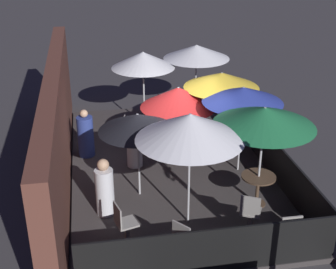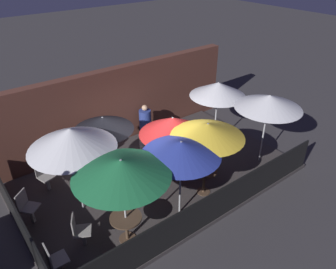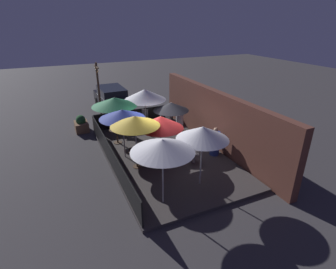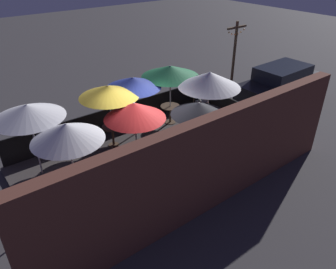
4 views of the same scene
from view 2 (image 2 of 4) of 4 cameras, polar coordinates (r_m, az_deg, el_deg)
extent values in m
plane|color=#383538|center=(10.43, -1.77, -7.51)|extent=(60.00, 60.00, 0.00)
cube|color=#383333|center=(10.40, -1.77, -7.25)|extent=(8.32, 5.02, 0.12)
cube|color=brown|center=(11.71, -9.80, 4.64)|extent=(9.92, 0.36, 2.81)
cube|color=black|center=(8.63, 8.06, -12.31)|extent=(8.12, 0.05, 0.95)
cube|color=black|center=(8.91, -24.48, -13.78)|extent=(0.05, 4.82, 0.95)
cylinder|color=#B2B2B7|center=(9.07, 6.55, -4.40)|extent=(0.05, 0.05, 2.28)
cone|color=gold|center=(8.57, 6.92, 0.76)|extent=(1.98, 1.98, 0.40)
cylinder|color=#B2B2B7|center=(7.68, -7.61, -11.63)|extent=(0.05, 0.05, 2.36)
cone|color=#1E6B3D|center=(7.07, -8.14, -5.77)|extent=(2.18, 2.18, 0.41)
cylinder|color=#B2B2B7|center=(11.47, 8.36, 3.54)|extent=(0.05, 0.05, 2.33)
cone|color=silver|center=(11.08, 8.71, 7.82)|extent=(1.89, 1.89, 0.48)
cylinder|color=#B2B2B7|center=(9.94, -10.81, -2.24)|extent=(0.05, 0.05, 2.03)
cone|color=black|center=(9.53, -11.28, 1.91)|extent=(1.77, 1.77, 0.40)
cylinder|color=#B2B2B7|center=(10.82, 16.40, 0.86)|extent=(0.05, 0.05, 2.35)
cone|color=silver|center=(10.39, 17.16, 5.50)|extent=(2.06, 2.06, 0.42)
cylinder|color=#B2B2B7|center=(8.73, -15.56, -6.16)|extent=(0.05, 0.05, 2.50)
cone|color=silver|center=(8.21, -16.49, -0.68)|extent=(2.17, 2.17, 0.55)
cylinder|color=#B2B2B7|center=(9.75, 0.77, -2.33)|extent=(0.05, 0.05, 2.03)
cone|color=red|center=(9.37, 0.80, 1.52)|extent=(1.96, 1.96, 0.53)
cylinder|color=#B2B2B7|center=(8.36, 2.14, -7.80)|extent=(0.05, 0.05, 2.24)
cone|color=#283893|center=(7.82, 2.27, -2.43)|extent=(1.97, 1.97, 0.38)
cylinder|color=#4C3828|center=(9.76, 6.17, -9.85)|extent=(0.39, 0.39, 0.02)
cylinder|color=#4C3828|center=(9.53, 6.28, -8.20)|extent=(0.08, 0.08, 0.74)
cylinder|color=#4C3828|center=(9.30, 6.42, -6.33)|extent=(0.70, 0.70, 0.04)
cylinder|color=#4C3828|center=(8.50, -7.05, -17.50)|extent=(0.42, 0.42, 0.02)
cylinder|color=#4C3828|center=(8.26, -7.20, -15.94)|extent=(0.08, 0.08, 0.69)
cylinder|color=#4C3828|center=(8.01, -7.37, -14.15)|extent=(0.77, 0.77, 0.04)
cube|color=gray|center=(8.00, -18.28, -21.08)|extent=(0.08, 0.08, 0.44)
cube|color=gray|center=(7.82, -18.58, -19.96)|extent=(0.41, 0.41, 0.04)
cube|color=gray|center=(7.62, -20.21, -19.28)|extent=(0.04, 0.40, 0.44)
cube|color=gray|center=(10.29, -20.18, -7.99)|extent=(0.10, 0.10, 0.43)
cube|color=gray|center=(10.15, -20.42, -6.95)|extent=(0.49, 0.49, 0.04)
cube|color=gray|center=(10.15, -21.24, -5.46)|extent=(0.39, 0.14, 0.44)
cube|color=gray|center=(9.35, -22.60, -12.82)|extent=(0.11, 0.11, 0.48)
cube|color=gray|center=(9.19, -22.92, -11.63)|extent=(0.56, 0.56, 0.04)
cube|color=gray|center=(9.13, -24.17, -10.25)|extent=(0.33, 0.28, 0.44)
cube|color=gray|center=(11.42, 0.68, -1.70)|extent=(0.10, 0.10, 0.44)
cube|color=gray|center=(11.29, 0.69, -0.67)|extent=(0.49, 0.49, 0.04)
cube|color=gray|center=(11.32, 0.35, 0.80)|extent=(0.39, 0.14, 0.44)
cube|color=gray|center=(8.42, -14.43, -17.03)|extent=(0.11, 0.11, 0.43)
cube|color=gray|center=(8.25, -14.65, -15.91)|extent=(0.54, 0.54, 0.04)
cube|color=gray|center=(8.11, -16.17, -14.79)|extent=(0.21, 0.37, 0.44)
cylinder|color=navy|center=(11.99, -3.97, 1.79)|extent=(0.48, 0.48, 1.12)
sphere|color=tan|center=(11.68, -4.09, 4.66)|extent=(0.21, 0.21, 0.21)
cylinder|color=silver|center=(10.63, -15.77, -3.61)|extent=(0.56, 0.56, 1.08)
sphere|color=tan|center=(10.29, -16.28, -0.52)|extent=(0.26, 0.26, 0.26)
cylinder|color=silver|center=(10.75, -3.89, -2.26)|extent=(0.45, 0.45, 1.00)
sphere|color=#9E704C|center=(10.44, -4.01, 0.52)|extent=(0.21, 0.21, 0.21)
camera|label=1|loc=(10.42, -73.05, 7.55)|focal=50.00mm
camera|label=3|loc=(14.84, 46.42, 19.71)|focal=28.00mm
camera|label=4|loc=(17.37, -3.39, 30.04)|focal=35.00mm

